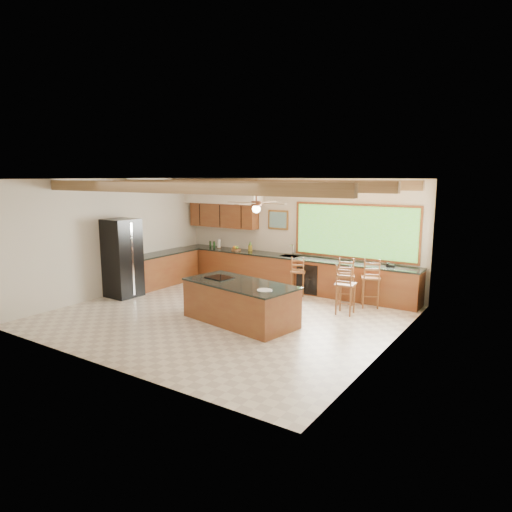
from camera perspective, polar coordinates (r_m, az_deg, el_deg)
The scene contains 9 objects.
ground at distance 10.23m, azimuth -3.88°, elevation -7.47°, with size 7.20×7.20×0.00m, color beige.
room_shell at distance 10.42m, azimuth -2.59°, elevation 5.29°, with size 7.27×6.54×3.02m.
counter_run at distance 12.56m, azimuth 0.06°, elevation -1.96°, with size 7.12×3.10×1.22m.
island at distance 9.68m, azimuth -2.00°, elevation -5.80°, with size 2.63×1.57×0.88m.
refrigerator at distance 12.11m, azimuth -16.39°, elevation -0.24°, with size 0.81×0.78×2.00m.
bar_stool_a at distance 11.76m, azimuth 5.14°, elevation -2.05°, with size 0.49×0.49×1.04m.
bar_stool_b at distance 10.98m, azimuth 14.04°, elevation -2.75°, with size 0.56×0.56×1.18m.
bar_stool_c at distance 10.31m, azimuth 11.02°, elevation -3.62°, with size 0.45×0.45×1.13m.
bar_stool_d at distance 11.11m, azimuth 11.03°, elevation -2.56°, with size 0.55×0.55×1.16m.
Camera 1 is at (5.91, -7.76, 3.07)m, focal length 32.00 mm.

